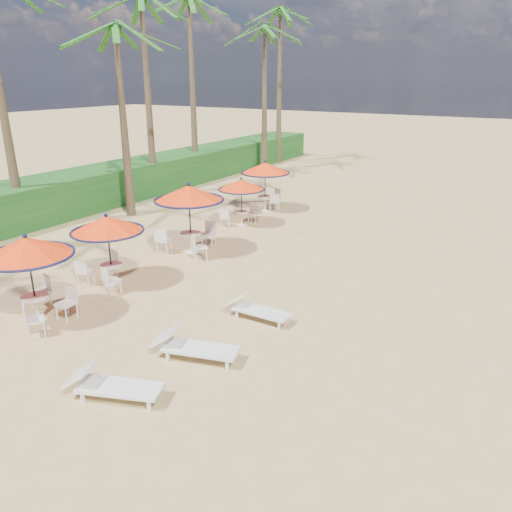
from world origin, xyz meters
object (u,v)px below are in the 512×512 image
(lounger_mid, at_px, (192,346))
(lounger_far, at_px, (256,308))
(station_0, at_px, (30,258))
(station_2, at_px, (189,202))
(lounger_near, at_px, (110,384))
(station_1, at_px, (106,233))
(station_3, at_px, (242,190))
(station_4, at_px, (266,172))

(lounger_mid, relative_size, lounger_far, 1.16)
(station_0, relative_size, station_2, 0.93)
(lounger_near, xyz_separation_m, lounger_mid, (0.47, 2.10, 0.01))
(lounger_mid, height_order, lounger_far, lounger_mid)
(station_1, bearing_deg, lounger_mid, -23.18)
(station_3, distance_m, station_4, 2.80)
(station_0, bearing_deg, station_4, 93.16)
(station_4, relative_size, lounger_mid, 1.14)
(lounger_near, bearing_deg, station_3, 89.83)
(station_3, relative_size, lounger_near, 1.01)
(station_0, relative_size, station_4, 1.00)
(station_3, bearing_deg, station_1, -89.04)
(station_3, distance_m, lounger_far, 9.27)
(station_0, height_order, station_3, station_0)
(station_0, xyz_separation_m, station_2, (0.05, 6.53, 0.15))
(station_4, xyz_separation_m, lounger_mid, (5.54, -12.78, -1.54))
(station_4, distance_m, lounger_mid, 14.01)
(station_3, bearing_deg, lounger_far, -54.50)
(station_3, xyz_separation_m, station_4, (-0.39, 2.76, 0.32))
(lounger_mid, bearing_deg, lounger_far, 69.03)
(station_0, bearing_deg, lounger_far, 32.50)
(station_4, distance_m, lounger_near, 15.79)
(station_1, bearing_deg, lounger_near, -43.03)
(lounger_near, bearing_deg, lounger_far, 60.69)
(station_2, distance_m, station_3, 4.17)
(station_2, height_order, lounger_near, station_2)
(station_3, height_order, lounger_mid, station_3)
(station_0, height_order, station_1, station_0)
(station_2, xyz_separation_m, station_3, (-0.40, 4.13, -0.39))
(station_3, distance_m, lounger_near, 13.05)
(station_0, distance_m, station_3, 10.66)
(station_4, relative_size, lounger_far, 1.32)
(lounger_near, distance_m, lounger_mid, 2.15)
(lounger_far, bearing_deg, station_0, -148.59)
(station_1, height_order, lounger_far, station_1)
(lounger_far, bearing_deg, station_4, 118.14)
(station_1, distance_m, station_4, 10.64)
(station_2, height_order, lounger_mid, station_2)
(station_4, distance_m, lounger_far, 11.83)
(station_1, distance_m, lounger_near, 6.37)
(station_0, height_order, station_4, station_0)
(station_0, xyz_separation_m, station_4, (-0.74, 13.41, 0.07))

